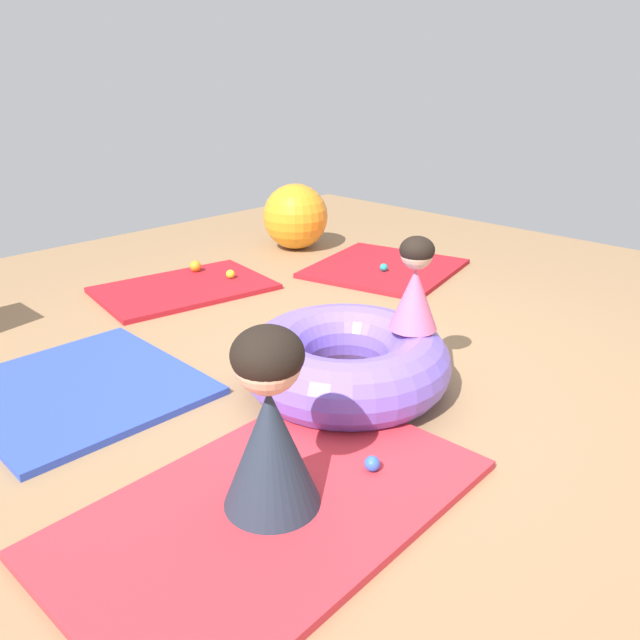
# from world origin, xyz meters

# --- Properties ---
(ground_plane) EXTENTS (8.00, 8.00, 0.00)m
(ground_plane) POSITION_xyz_m (0.00, 0.00, 0.00)
(ground_plane) COLOR #93704C
(gym_mat_center_rear) EXTENTS (1.42, 1.39, 0.04)m
(gym_mat_center_rear) POSITION_xyz_m (1.75, 1.18, 0.02)
(gym_mat_center_rear) COLOR #B21923
(gym_mat_center_rear) RESTS_ON ground
(gym_mat_far_left) EXTENTS (1.44, 1.07, 0.04)m
(gym_mat_far_left) POSITION_xyz_m (0.21, 1.99, 0.02)
(gym_mat_far_left) COLOR #B21923
(gym_mat_far_left) RESTS_ON ground
(gym_mat_front) EXTENTS (1.14, 1.22, 0.04)m
(gym_mat_front) POSITION_xyz_m (-1.16, 0.98, 0.02)
(gym_mat_front) COLOR #2D47B7
(gym_mat_front) RESTS_ON ground
(gym_mat_far_right) EXTENTS (1.76, 1.11, 0.04)m
(gym_mat_far_right) POSITION_xyz_m (-1.09, -0.52, 0.02)
(gym_mat_far_right) COLOR red
(gym_mat_far_right) RESTS_ON ground
(inflatable_cushion) EXTENTS (1.14, 1.14, 0.36)m
(inflatable_cushion) POSITION_xyz_m (-0.13, -0.05, 0.18)
(inflatable_cushion) COLOR #7056D1
(inflatable_cushion) RESTS_ON ground
(child_in_pink) EXTENTS (0.27, 0.27, 0.51)m
(child_in_pink) POSITION_xyz_m (0.16, -0.28, 0.60)
(child_in_pink) COLOR #E5608E
(child_in_pink) RESTS_ON inflatable_cushion
(adult_seated) EXTENTS (0.55, 0.55, 0.76)m
(adult_seated) POSITION_xyz_m (-1.09, -0.52, 0.41)
(adult_seated) COLOR #232D3D
(adult_seated) RESTS_ON gym_mat_far_right
(play_ball_orange) EXTENTS (0.10, 0.10, 0.10)m
(play_ball_orange) POSITION_xyz_m (0.50, 2.24, 0.09)
(play_ball_orange) COLOR orange
(play_ball_orange) RESTS_ON gym_mat_far_left
(play_ball_yellow) EXTENTS (0.07, 0.07, 0.07)m
(play_ball_yellow) POSITION_xyz_m (0.59, 1.88, 0.08)
(play_ball_yellow) COLOR yellow
(play_ball_yellow) RESTS_ON gym_mat_far_left
(play_ball_teal) EXTENTS (0.07, 0.07, 0.07)m
(play_ball_teal) POSITION_xyz_m (1.63, 1.09, 0.07)
(play_ball_teal) COLOR teal
(play_ball_teal) RESTS_ON gym_mat_center_rear
(play_ball_blue) EXTENTS (0.07, 0.07, 0.07)m
(play_ball_blue) POSITION_xyz_m (-0.65, -0.67, 0.07)
(play_ball_blue) COLOR blue
(play_ball_blue) RESTS_ON gym_mat_far_right
(exercise_ball_large) EXTENTS (0.63, 0.63, 0.63)m
(exercise_ball_large) POSITION_xyz_m (1.72, 2.27, 0.32)
(exercise_ball_large) COLOR orange
(exercise_ball_large) RESTS_ON ground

